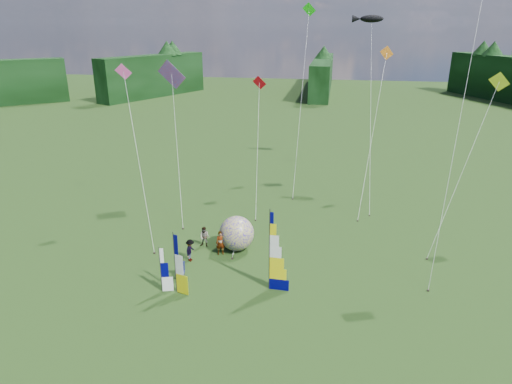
% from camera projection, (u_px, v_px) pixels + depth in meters
% --- Properties ---
extents(ground, '(220.00, 220.00, 0.00)m').
position_uv_depth(ground, '(261.00, 310.00, 25.45)').
color(ground, '#27471A').
rests_on(ground, ground).
extents(treeline_ring, '(210.00, 210.00, 8.00)m').
position_uv_depth(treeline_ring, '(262.00, 246.00, 24.04)').
color(treeline_ring, '#183F1A').
rests_on(treeline_ring, ground).
extents(feather_banner_main, '(1.36, 0.15, 5.03)m').
position_uv_depth(feather_banner_main, '(269.00, 252.00, 26.58)').
color(feather_banner_main, '#020150').
rests_on(feather_banner_main, ground).
extents(side_banner_left, '(1.03, 0.41, 3.80)m').
position_uv_depth(side_banner_left, '(175.00, 264.00, 26.49)').
color(side_banner_left, '#D8C80A').
rests_on(side_banner_left, ground).
extents(side_banner_far, '(0.86, 0.32, 2.87)m').
position_uv_depth(side_banner_far, '(161.00, 270.00, 26.70)').
color(side_banner_far, white).
rests_on(side_banner_far, ground).
extents(bol_inflatable, '(2.81, 2.81, 2.46)m').
position_uv_depth(bol_inflatable, '(237.00, 233.00, 31.82)').
color(bol_inflatable, '#220B97').
rests_on(bol_inflatable, ground).
extents(spectator_a, '(0.70, 0.55, 1.71)m').
position_uv_depth(spectator_a, '(221.00, 243.00, 31.26)').
color(spectator_a, '#66594C').
rests_on(spectator_a, ground).
extents(spectator_b, '(0.76, 0.42, 1.50)m').
position_uv_depth(spectator_b, '(205.00, 237.00, 32.39)').
color(spectator_b, '#66594C').
rests_on(spectator_b, ground).
extents(spectator_c, '(0.46, 1.03, 1.55)m').
position_uv_depth(spectator_c, '(190.00, 250.00, 30.44)').
color(spectator_c, '#66594C').
rests_on(spectator_c, ground).
extents(spectator_d, '(1.07, 0.64, 1.71)m').
position_uv_depth(spectator_d, '(231.00, 239.00, 31.86)').
color(spectator_d, '#66594C').
rests_on(spectator_d, ground).
extents(camp_chair, '(0.73, 0.73, 1.06)m').
position_uv_depth(camp_chair, '(180.00, 271.00, 28.37)').
color(camp_chair, '#111740').
rests_on(camp_chair, ground).
extents(kite_whale, '(7.28, 14.85, 16.77)m').
position_uv_depth(kite_whale, '(371.00, 103.00, 40.28)').
color(kite_whale, black).
rests_on(kite_whale, ground).
extents(kite_rainbow_delta, '(8.89, 12.88, 12.98)m').
position_uv_depth(kite_rainbow_delta, '(176.00, 135.00, 36.87)').
color(kite_rainbow_delta, red).
rests_on(kite_rainbow_delta, ground).
extents(kite_parafoil, '(7.31, 11.50, 20.64)m').
position_uv_depth(kite_parafoil, '(462.00, 108.00, 26.85)').
color(kite_parafoil, '#C40605').
rests_on(kite_parafoil, ground).
extents(small_kite_red, '(4.19, 10.95, 10.94)m').
position_uv_depth(small_kite_red, '(258.00, 142.00, 39.02)').
color(small_kite_red, red).
rests_on(small_kite_red, ground).
extents(small_kite_orange, '(7.89, 12.71, 13.52)m').
position_uv_depth(small_kite_orange, '(374.00, 126.00, 38.77)').
color(small_kite_orange, orange).
rests_on(small_kite_orange, ground).
extents(small_kite_yellow, '(7.64, 9.29, 12.30)m').
position_uv_depth(small_kite_yellow, '(465.00, 161.00, 31.28)').
color(small_kite_yellow, '#E3F121').
rests_on(small_kite_yellow, ground).
extents(small_kite_pink, '(8.52, 10.17, 12.59)m').
position_uv_depth(small_kite_pink, '(138.00, 152.00, 32.84)').
color(small_kite_pink, '#E6489D').
rests_on(small_kite_pink, ground).
extents(small_kite_green, '(3.54, 13.69, 17.37)m').
position_uv_depth(small_kite_green, '(302.00, 93.00, 43.40)').
color(small_kite_green, '#12B60F').
rests_on(small_kite_green, ground).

